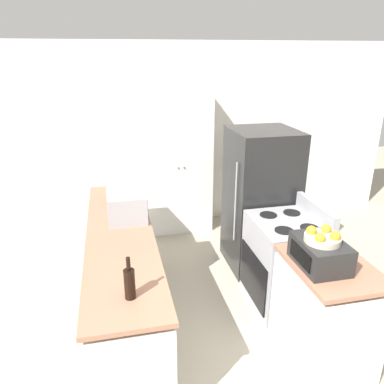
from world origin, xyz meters
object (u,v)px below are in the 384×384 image
object	(u,v)px
refrigerator	(260,200)
toaster_oven	(320,253)
stove	(284,262)
pantry_cabinet	(177,162)
microwave	(127,204)
wine_bottle	(130,283)
fruit_bowl	(323,237)

from	to	relation	value
refrigerator	toaster_oven	world-z (taller)	refrigerator
refrigerator	stove	bearing A→B (deg)	-92.46
pantry_cabinet	microwave	distance (m)	1.71
pantry_cabinet	toaster_oven	distance (m)	2.81
stove	microwave	size ratio (longest dim) A/B	2.14
pantry_cabinet	refrigerator	size ratio (longest dim) A/B	1.21
stove	refrigerator	size ratio (longest dim) A/B	0.65
pantry_cabinet	stove	bearing A→B (deg)	-69.79
wine_bottle	toaster_oven	world-z (taller)	wine_bottle
stove	wine_bottle	bearing A→B (deg)	-150.94
refrigerator	toaster_oven	size ratio (longest dim) A/B	3.83
wine_bottle	fruit_bowl	bearing A→B (deg)	3.11
wine_bottle	microwave	bearing A→B (deg)	87.49
wine_bottle	fruit_bowl	distance (m)	1.44
refrigerator	toaster_oven	distance (m)	1.58
wine_bottle	stove	bearing A→B (deg)	29.06
refrigerator	fruit_bowl	world-z (taller)	refrigerator
pantry_cabinet	wine_bottle	xyz separation A→B (m)	(-0.84, -2.84, 0.02)
pantry_cabinet	stove	distance (m)	2.17
fruit_bowl	stove	bearing A→B (deg)	80.37
microwave	stove	bearing A→B (deg)	-16.58
refrigerator	pantry_cabinet	bearing A→B (deg)	122.50
stove	toaster_oven	bearing A→B (deg)	-99.53
pantry_cabinet	fruit_bowl	xyz separation A→B (m)	(0.59, -2.76, 0.16)
microwave	fruit_bowl	distance (m)	1.86
microwave	wine_bottle	size ratio (longest dim) A/B	1.64
toaster_oven	wine_bottle	bearing A→B (deg)	-176.43
pantry_cabinet	stove	xyz separation A→B (m)	(0.72, -1.97, -0.54)
toaster_oven	fruit_bowl	distance (m)	0.15
refrigerator	microwave	distance (m)	1.59
pantry_cabinet	wine_bottle	distance (m)	2.96
pantry_cabinet	fruit_bowl	distance (m)	2.83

